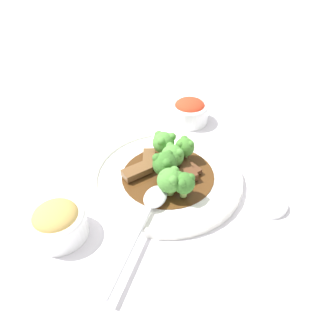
{
  "coord_description": "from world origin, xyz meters",
  "views": [
    {
      "loc": [
        -0.06,
        0.49,
        0.45
      ],
      "look_at": [
        0.0,
        0.0,
        0.03
      ],
      "focal_mm": 35.0,
      "sensor_mm": 36.0,
      "label": 1
    }
  ],
  "objects_px": {
    "beef_strip_3": "(137,171)",
    "side_bowl_kimchi": "(190,111)",
    "broccoli_floret_5": "(163,142)",
    "broccoli_floret_2": "(184,183)",
    "broccoli_floret_4": "(185,147)",
    "broccoli_floret_3": "(170,180)",
    "beef_strip_0": "(187,167)",
    "side_bowl_appetizer": "(58,222)",
    "beef_strip_1": "(149,159)",
    "beef_strip_2": "(184,176)",
    "serving_spoon": "(151,206)",
    "broccoli_floret_1": "(172,156)",
    "broccoli_floret_0": "(165,163)",
    "sauce_dish": "(270,204)",
    "main_plate": "(168,177)"
  },
  "relations": [
    {
      "from": "beef_strip_0",
      "to": "beef_strip_2",
      "type": "distance_m",
      "value": 0.03
    },
    {
      "from": "beef_strip_0",
      "to": "side_bowl_kimchi",
      "type": "bearing_deg",
      "value": -87.38
    },
    {
      "from": "beef_strip_3",
      "to": "broccoli_floret_0",
      "type": "height_order",
      "value": "broccoli_floret_0"
    },
    {
      "from": "broccoli_floret_1",
      "to": "serving_spoon",
      "type": "distance_m",
      "value": 0.12
    },
    {
      "from": "broccoli_floret_0",
      "to": "side_bowl_appetizer",
      "type": "distance_m",
      "value": 0.22
    },
    {
      "from": "broccoli_floret_5",
      "to": "sauce_dish",
      "type": "distance_m",
      "value": 0.24
    },
    {
      "from": "beef_strip_2",
      "to": "broccoli_floret_0",
      "type": "xyz_separation_m",
      "value": [
        0.04,
        -0.01,
        0.02
      ]
    },
    {
      "from": "beef_strip_2",
      "to": "broccoli_floret_0",
      "type": "relative_size",
      "value": 1.09
    },
    {
      "from": "broccoli_floret_1",
      "to": "sauce_dish",
      "type": "height_order",
      "value": "broccoli_floret_1"
    },
    {
      "from": "sauce_dish",
      "to": "broccoli_floret_3",
      "type": "bearing_deg",
      "value": 1.91
    },
    {
      "from": "beef_strip_3",
      "to": "broccoli_floret_1",
      "type": "relative_size",
      "value": 1.22
    },
    {
      "from": "broccoli_floret_1",
      "to": "side_bowl_appetizer",
      "type": "xyz_separation_m",
      "value": [
        0.17,
        0.18,
        -0.02
      ]
    },
    {
      "from": "side_bowl_kimchi",
      "to": "beef_strip_3",
      "type": "bearing_deg",
      "value": 69.41
    },
    {
      "from": "serving_spoon",
      "to": "side_bowl_kimchi",
      "type": "bearing_deg",
      "value": -98.08
    },
    {
      "from": "broccoli_floret_0",
      "to": "side_bowl_kimchi",
      "type": "relative_size",
      "value": 0.57
    },
    {
      "from": "beef_strip_2",
      "to": "side_bowl_appetizer",
      "type": "height_order",
      "value": "side_bowl_appetizer"
    },
    {
      "from": "main_plate",
      "to": "side_bowl_appetizer",
      "type": "xyz_separation_m",
      "value": [
        0.17,
        0.16,
        0.02
      ]
    },
    {
      "from": "beef_strip_3",
      "to": "broccoli_floret_4",
      "type": "xyz_separation_m",
      "value": [
        -0.09,
        -0.06,
        0.02
      ]
    },
    {
      "from": "beef_strip_0",
      "to": "beef_strip_1",
      "type": "xyz_separation_m",
      "value": [
        0.08,
        -0.02,
        -0.0
      ]
    },
    {
      "from": "broccoli_floret_2",
      "to": "serving_spoon",
      "type": "bearing_deg",
      "value": 35.66
    },
    {
      "from": "beef_strip_3",
      "to": "side_bowl_kimchi",
      "type": "xyz_separation_m",
      "value": [
        -0.09,
        -0.24,
        0.0
      ]
    },
    {
      "from": "broccoli_floret_1",
      "to": "side_bowl_appetizer",
      "type": "height_order",
      "value": "broccoli_floret_1"
    },
    {
      "from": "serving_spoon",
      "to": "broccoli_floret_3",
      "type": "bearing_deg",
      "value": -123.84
    },
    {
      "from": "beef_strip_2",
      "to": "side_bowl_kimchi",
      "type": "height_order",
      "value": "side_bowl_kimchi"
    },
    {
      "from": "broccoli_floret_2",
      "to": "broccoli_floret_4",
      "type": "relative_size",
      "value": 1.05
    },
    {
      "from": "main_plate",
      "to": "side_bowl_kimchi",
      "type": "height_order",
      "value": "side_bowl_kimchi"
    },
    {
      "from": "beef_strip_1",
      "to": "broccoli_floret_2",
      "type": "relative_size",
      "value": 1.26
    },
    {
      "from": "beef_strip_0",
      "to": "beef_strip_1",
      "type": "distance_m",
      "value": 0.08
    },
    {
      "from": "beef_strip_2",
      "to": "serving_spoon",
      "type": "distance_m",
      "value": 0.1
    },
    {
      "from": "broccoli_floret_2",
      "to": "broccoli_floret_5",
      "type": "xyz_separation_m",
      "value": [
        0.05,
        -0.12,
        -0.0
      ]
    },
    {
      "from": "beef_strip_2",
      "to": "beef_strip_0",
      "type": "bearing_deg",
      "value": -99.47
    },
    {
      "from": "beef_strip_2",
      "to": "broccoli_floret_1",
      "type": "bearing_deg",
      "value": -52.54
    },
    {
      "from": "main_plate",
      "to": "sauce_dish",
      "type": "bearing_deg",
      "value": 166.26
    },
    {
      "from": "broccoli_floret_2",
      "to": "sauce_dish",
      "type": "bearing_deg",
      "value": -176.68
    },
    {
      "from": "beef_strip_1",
      "to": "side_bowl_appetizer",
      "type": "relative_size",
      "value": 0.68
    },
    {
      "from": "beef_strip_1",
      "to": "broccoli_floret_3",
      "type": "height_order",
      "value": "broccoli_floret_3"
    },
    {
      "from": "broccoli_floret_2",
      "to": "side_bowl_appetizer",
      "type": "height_order",
      "value": "broccoli_floret_2"
    },
    {
      "from": "beef_strip_0",
      "to": "beef_strip_3",
      "type": "relative_size",
      "value": 1.0
    },
    {
      "from": "beef_strip_3",
      "to": "side_bowl_kimchi",
      "type": "bearing_deg",
      "value": -110.59
    },
    {
      "from": "side_bowl_appetizer",
      "to": "sauce_dish",
      "type": "height_order",
      "value": "side_bowl_appetizer"
    },
    {
      "from": "main_plate",
      "to": "broccoli_floret_5",
      "type": "xyz_separation_m",
      "value": [
        0.02,
        -0.06,
        0.04
      ]
    },
    {
      "from": "beef_strip_3",
      "to": "broccoli_floret_3",
      "type": "height_order",
      "value": "broccoli_floret_3"
    },
    {
      "from": "broccoli_floret_1",
      "to": "broccoli_floret_2",
      "type": "xyz_separation_m",
      "value": [
        -0.03,
        0.08,
        0.0
      ]
    },
    {
      "from": "beef_strip_1",
      "to": "broccoli_floret_4",
      "type": "bearing_deg",
      "value": -168.08
    },
    {
      "from": "beef_strip_2",
      "to": "serving_spoon",
      "type": "height_order",
      "value": "same"
    },
    {
      "from": "beef_strip_0",
      "to": "side_bowl_appetizer",
      "type": "xyz_separation_m",
      "value": [
        0.2,
        0.18,
        0.01
      ]
    },
    {
      "from": "beef_strip_0",
      "to": "serving_spoon",
      "type": "distance_m",
      "value": 0.13
    },
    {
      "from": "beef_strip_2",
      "to": "sauce_dish",
      "type": "bearing_deg",
      "value": 167.19
    },
    {
      "from": "broccoli_floret_5",
      "to": "side_bowl_kimchi",
      "type": "xyz_separation_m",
      "value": [
        -0.04,
        -0.17,
        -0.02
      ]
    },
    {
      "from": "beef_strip_3",
      "to": "broccoli_floret_0",
      "type": "bearing_deg",
      "value": -177.29
    }
  ]
}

